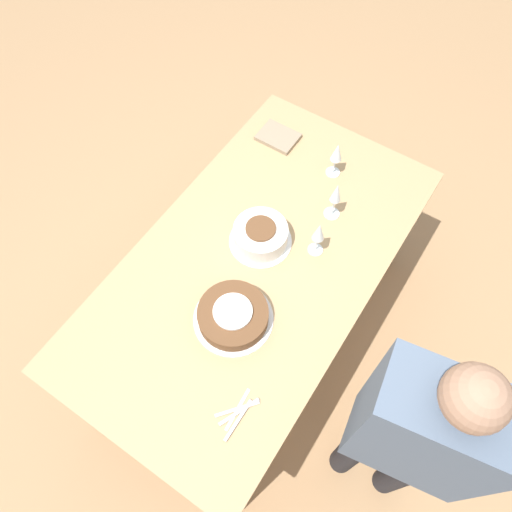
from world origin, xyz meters
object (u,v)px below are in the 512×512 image
at_px(person_cutting, 414,438).
at_px(cake_center_white, 261,235).
at_px(wine_glass_extra, 319,233).
at_px(wine_glass_far, 336,195).
at_px(cake_front_chocolate, 233,315).
at_px(wine_glass_near, 337,154).

bearing_deg(person_cutting, cake_center_white, -35.34).
bearing_deg(wine_glass_extra, person_cutting, -128.57).
bearing_deg(wine_glass_far, person_cutting, -136.53).
bearing_deg(cake_front_chocolate, wine_glass_far, -6.93).
distance_m(cake_center_white, wine_glass_extra, 0.26).
bearing_deg(cake_front_chocolate, wine_glass_near, 1.98).
bearing_deg(person_cutting, cake_front_chocolate, -14.14).
relative_size(cake_front_chocolate, wine_glass_extra, 1.62).
height_order(cake_center_white, cake_front_chocolate, cake_center_white).
height_order(cake_center_white, wine_glass_far, wine_glass_far).
bearing_deg(cake_front_chocolate, person_cutting, -94.87).
relative_size(cake_front_chocolate, wine_glass_near, 1.65).
relative_size(wine_glass_near, person_cutting, 0.13).
xyz_separation_m(wine_glass_near, wine_glass_extra, (-0.42, -0.14, 0.00)).
relative_size(wine_glass_near, wine_glass_far, 0.92).
distance_m(cake_center_white, cake_front_chocolate, 0.38).
xyz_separation_m(cake_center_white, wine_glass_near, (0.51, -0.08, 0.08)).
distance_m(cake_front_chocolate, wine_glass_extra, 0.48).
relative_size(wine_glass_extra, person_cutting, 0.13).
bearing_deg(wine_glass_extra, wine_glass_far, 9.22).
bearing_deg(wine_glass_near, wine_glass_extra, -160.89).
bearing_deg(wine_glass_extra, wine_glass_near, 19.11).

